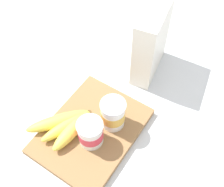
{
  "coord_description": "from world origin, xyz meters",
  "views": [
    {
      "loc": [
        0.3,
        0.27,
        0.76
      ],
      "look_at": [
        -0.11,
        0.0,
        0.07
      ],
      "focal_mm": 46.43,
      "sensor_mm": 36.0,
      "label": 1
    }
  ],
  "objects_px": {
    "cereal_box": "(151,42)",
    "yogurt_cup_front": "(113,114)",
    "cutting_board": "(91,131)",
    "banana_bunch": "(65,126)",
    "yogurt_cup_back": "(91,133)"
  },
  "relations": [
    {
      "from": "cutting_board",
      "to": "yogurt_cup_back",
      "type": "relative_size",
      "value": 3.79
    },
    {
      "from": "cereal_box",
      "to": "yogurt_cup_front",
      "type": "xyz_separation_m",
      "value": [
        0.26,
        0.03,
        -0.05
      ]
    },
    {
      "from": "cutting_board",
      "to": "banana_bunch",
      "type": "distance_m",
      "value": 0.08
    },
    {
      "from": "cutting_board",
      "to": "yogurt_cup_front",
      "type": "xyz_separation_m",
      "value": [
        -0.05,
        0.04,
        0.06
      ]
    },
    {
      "from": "yogurt_cup_back",
      "to": "banana_bunch",
      "type": "xyz_separation_m",
      "value": [
        0.01,
        -0.08,
        -0.02
      ]
    },
    {
      "from": "cereal_box",
      "to": "yogurt_cup_back",
      "type": "height_order",
      "value": "cereal_box"
    },
    {
      "from": "cutting_board",
      "to": "yogurt_cup_back",
      "type": "xyz_separation_m",
      "value": [
        0.03,
        0.02,
        0.05
      ]
    },
    {
      "from": "banana_bunch",
      "to": "yogurt_cup_front",
      "type": "bearing_deg",
      "value": 132.13
    },
    {
      "from": "cereal_box",
      "to": "yogurt_cup_front",
      "type": "bearing_deg",
      "value": 175.5
    },
    {
      "from": "cutting_board",
      "to": "banana_bunch",
      "type": "relative_size",
      "value": 1.86
    },
    {
      "from": "yogurt_cup_front",
      "to": "banana_bunch",
      "type": "relative_size",
      "value": 0.55
    },
    {
      "from": "cutting_board",
      "to": "banana_bunch",
      "type": "height_order",
      "value": "banana_bunch"
    },
    {
      "from": "yogurt_cup_front",
      "to": "yogurt_cup_back",
      "type": "relative_size",
      "value": 1.12
    },
    {
      "from": "cutting_board",
      "to": "cereal_box",
      "type": "bearing_deg",
      "value": 177.79
    },
    {
      "from": "cereal_box",
      "to": "yogurt_cup_front",
      "type": "relative_size",
      "value": 2.55
    }
  ]
}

